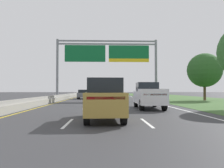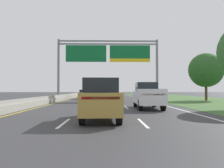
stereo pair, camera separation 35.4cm
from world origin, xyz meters
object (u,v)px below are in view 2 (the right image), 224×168
object	(u,v)px
car_grey_left_lane_sedan	(85,94)
car_blue_centre_lane_sedan	(106,94)
pickup_truck_white	(148,96)
car_gold_centre_lane_suv	(101,99)
overhead_sign_gantry	(108,57)
roadside_tree_mid	(206,70)
car_silver_centre_lane_suv	(106,92)

from	to	relation	value
car_grey_left_lane_sedan	car_blue_centre_lane_sedan	bearing A→B (deg)	-120.47
pickup_truck_white	car_gold_centre_lane_suv	xyz separation A→B (m)	(-3.72, -6.99, 0.02)
pickup_truck_white	car_grey_left_lane_sedan	world-z (taller)	pickup_truck_white
overhead_sign_gantry	car_grey_left_lane_sedan	size ratio (longest dim) A/B	3.39
car_gold_centre_lane_suv	car_blue_centre_lane_sedan	xyz separation A→B (m)	(0.16, 24.68, -0.28)
overhead_sign_gantry	car_gold_centre_lane_suv	bearing A→B (deg)	-91.23
car_gold_centre_lane_suv	pickup_truck_white	bearing A→B (deg)	-29.73
overhead_sign_gantry	roadside_tree_mid	bearing A→B (deg)	-5.66
car_gold_centre_lane_suv	roadside_tree_mid	size ratio (longest dim) A/B	0.70
car_blue_centre_lane_sedan	car_grey_left_lane_sedan	bearing A→B (deg)	59.47
car_blue_centre_lane_sedan	roadside_tree_mid	distance (m)	15.50
car_grey_left_lane_sedan	pickup_truck_white	bearing A→B (deg)	-161.09
overhead_sign_gantry	roadside_tree_mid	distance (m)	14.30
car_blue_centre_lane_sedan	roadside_tree_mid	xyz separation A→B (m)	(14.37, -4.58, 3.56)
overhead_sign_gantry	roadside_tree_mid	size ratio (longest dim) A/B	2.20
overhead_sign_gantry	pickup_truck_white	size ratio (longest dim) A/B	2.76
car_gold_centre_lane_suv	car_silver_centre_lane_suv	size ratio (longest dim) A/B	1.00
pickup_truck_white	car_blue_centre_lane_sedan	distance (m)	18.05
roadside_tree_mid	car_grey_left_lane_sedan	bearing A→B (deg)	159.79
pickup_truck_white	roadside_tree_mid	world-z (taller)	roadside_tree_mid
pickup_truck_white	car_blue_centre_lane_sedan	size ratio (longest dim) A/B	1.23
pickup_truck_white	roadside_tree_mid	xyz separation A→B (m)	(10.81, 13.11, 3.30)
car_silver_centre_lane_suv	roadside_tree_mid	size ratio (longest dim) A/B	0.69
car_blue_centre_lane_sedan	car_silver_centre_lane_suv	world-z (taller)	car_silver_centre_lane_suv
car_blue_centre_lane_sedan	car_silver_centre_lane_suv	bearing A→B (deg)	-1.02
pickup_truck_white	car_gold_centre_lane_suv	bearing A→B (deg)	153.54
overhead_sign_gantry	car_silver_centre_lane_suv	bearing A→B (deg)	91.76
car_blue_centre_lane_sedan	roadside_tree_mid	bearing A→B (deg)	-108.99
car_gold_centre_lane_suv	car_blue_centre_lane_sedan	distance (m)	24.69
pickup_truck_white	car_grey_left_lane_sedan	bearing A→B (deg)	21.70
car_gold_centre_lane_suv	car_grey_left_lane_sedan	distance (m)	26.98
car_blue_centre_lane_sedan	car_grey_left_lane_sedan	distance (m)	4.22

